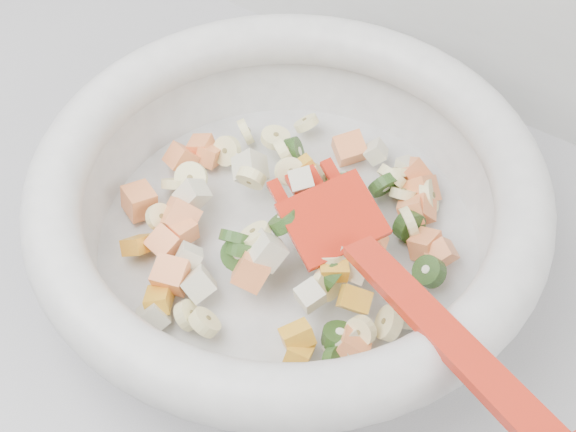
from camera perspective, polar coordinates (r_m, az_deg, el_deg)
The scene contains 1 object.
mixing_bowl at distance 0.62m, azimuth 0.05°, elevation 0.66°, with size 0.47×0.40×0.14m.
Camera 1 is at (0.10, 1.14, 1.43)m, focal length 50.00 mm.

